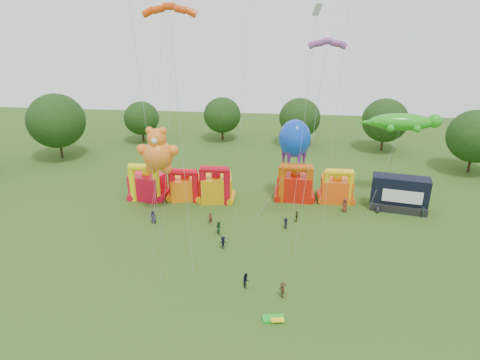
# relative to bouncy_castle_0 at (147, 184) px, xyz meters

# --- Properties ---
(ground) EXTENTS (160.00, 160.00, 0.00)m
(ground) POSITION_rel_bouncy_castle_0_xyz_m (15.34, -26.67, -2.24)
(ground) COLOR #305618
(ground) RESTS_ON ground
(tree_ring) EXTENTS (121.33, 123.41, 12.07)m
(tree_ring) POSITION_rel_bouncy_castle_0_xyz_m (14.18, -26.06, 4.02)
(tree_ring) COLOR #352314
(tree_ring) RESTS_ON ground
(bouncy_castle_0) EXTENTS (5.37, 4.71, 5.85)m
(bouncy_castle_0) POSITION_rel_bouncy_castle_0_xyz_m (0.00, 0.00, 0.00)
(bouncy_castle_0) COLOR red
(bouncy_castle_0) RESTS_ON ground
(bouncy_castle_1) EXTENTS (5.17, 4.51, 5.14)m
(bouncy_castle_1) POSITION_rel_bouncy_castle_0_xyz_m (5.70, 0.45, -0.26)
(bouncy_castle_1) COLOR orange
(bouncy_castle_1) RESTS_ON ground
(bouncy_castle_2) EXTENTS (5.00, 4.27, 5.88)m
(bouncy_castle_2) POSITION_rel_bouncy_castle_0_xyz_m (10.37, 0.10, 0.02)
(bouncy_castle_2) COLOR #DC9B0B
(bouncy_castle_2) RESTS_ON ground
(bouncy_castle_3) EXTENTS (5.34, 4.42, 6.02)m
(bouncy_castle_3) POSITION_rel_bouncy_castle_0_xyz_m (21.89, 1.94, 0.05)
(bouncy_castle_3) COLOR red
(bouncy_castle_3) RESTS_ON ground
(bouncy_castle_4) EXTENTS (4.46, 3.59, 5.45)m
(bouncy_castle_4) POSITION_rel_bouncy_castle_0_xyz_m (27.99, 1.78, -0.14)
(bouncy_castle_4) COLOR #FF560D
(bouncy_castle_4) RESTS_ON ground
(stage_trailer) EXTENTS (8.05, 4.25, 4.98)m
(stage_trailer) POSITION_rel_bouncy_castle_0_xyz_m (36.43, -0.20, 0.15)
(stage_trailer) COLOR black
(stage_trailer) RESTS_ON ground
(teddy_bear_kite) EXTENTS (5.72, 4.56, 12.25)m
(teddy_bear_kite) POSITION_rel_bouncy_castle_0_xyz_m (3.06, -3.89, 5.32)
(teddy_bear_kite) COLOR orange
(teddy_bear_kite) RESTS_ON ground
(gecko_kite) EXTENTS (11.94, 10.39, 12.73)m
(gecko_kite) POSITION_rel_bouncy_castle_0_xyz_m (34.47, 1.43, 3.90)
(gecko_kite) COLOR green
(gecko_kite) RESTS_ON ground
(octopus_kite) EXTENTS (7.07, 8.44, 12.14)m
(octopus_kite) POSITION_rel_bouncy_castle_0_xyz_m (20.15, 0.36, 3.20)
(octopus_kite) COLOR #0D3FC5
(octopus_kite) RESTS_ON ground
(parafoil_kites) EXTENTS (26.79, 13.67, 30.46)m
(parafoil_kites) POSITION_rel_bouncy_castle_0_xyz_m (10.30, -10.80, 11.52)
(parafoil_kites) COLOR #ED400B
(parafoil_kites) RESTS_ON ground
(diamond_kites) EXTENTS (21.77, 18.92, 39.80)m
(diamond_kites) POSITION_rel_bouncy_castle_0_xyz_m (15.45, -12.26, 14.55)
(diamond_kites) COLOR red
(diamond_kites) RESTS_ON ground
(folded_kite_bundle) EXTENTS (2.12, 1.32, 0.31)m
(folded_kite_bundle) POSITION_rel_bouncy_castle_0_xyz_m (19.54, -24.82, -2.10)
(folded_kite_bundle) COLOR green
(folded_kite_bundle) RESTS_ON ground
(spectator_0) EXTENTS (0.90, 0.59, 1.83)m
(spectator_0) POSITION_rel_bouncy_castle_0_xyz_m (3.05, -7.55, -1.33)
(spectator_0) COLOR #29243C
(spectator_0) RESTS_ON ground
(spectator_1) EXTENTS (0.67, 0.70, 1.62)m
(spectator_1) POSITION_rel_bouncy_castle_0_xyz_m (10.67, -7.06, -1.43)
(spectator_1) COLOR maroon
(spectator_1) RESTS_ON ground
(spectator_2) EXTENTS (1.05, 1.06, 1.73)m
(spectator_2) POSITION_rel_bouncy_castle_0_xyz_m (12.16, -9.56, -1.37)
(spectator_2) COLOR #1B4420
(spectator_2) RESTS_ON ground
(spectator_3) EXTENTS (1.16, 0.85, 1.61)m
(spectator_3) POSITION_rel_bouncy_castle_0_xyz_m (13.14, -12.96, -1.43)
(spectator_3) COLOR black
(spectator_3) RESTS_ON ground
(spectator_4) EXTENTS (0.63, 0.99, 1.57)m
(spectator_4) POSITION_rel_bouncy_castle_0_xyz_m (22.06, -5.28, -1.45)
(spectator_4) COLOR #453A1B
(spectator_4) RESTS_ON ground
(spectator_5) EXTENTS (0.69, 1.47, 1.52)m
(spectator_5) POSITION_rel_bouncy_castle_0_xyz_m (20.60, -7.31, -1.48)
(spectator_5) COLOR #24243C
(spectator_5) RESTS_ON ground
(spectator_6) EXTENTS (1.14, 1.09, 1.96)m
(spectator_6) POSITION_rel_bouncy_castle_0_xyz_m (28.83, -1.67, -1.26)
(spectator_6) COLOR maroon
(spectator_6) RESTS_ON ground
(spectator_7) EXTENTS (0.59, 0.66, 1.52)m
(spectator_7) POSITION_rel_bouncy_castle_0_xyz_m (39.26, -2.44, -1.48)
(spectator_7) COLOR #173928
(spectator_7) RESTS_ON ground
(spectator_8) EXTENTS (0.70, 0.85, 1.62)m
(spectator_8) POSITION_rel_bouncy_castle_0_xyz_m (16.52, -20.03, -1.43)
(spectator_8) COLOR black
(spectator_8) RESTS_ON ground
(spectator_9) EXTENTS (1.23, 1.26, 1.74)m
(spectator_9) POSITION_rel_bouncy_castle_0_xyz_m (20.32, -21.38, -1.37)
(spectator_9) COLOR #3E2919
(spectator_9) RESTS_ON ground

